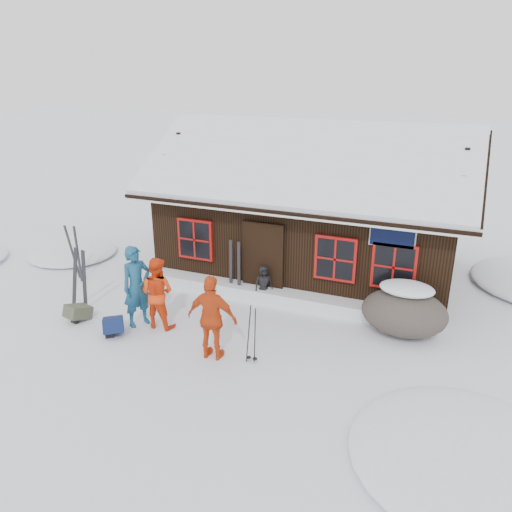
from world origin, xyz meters
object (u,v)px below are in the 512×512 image
object	(u,v)px
skier_orange_left	(157,293)
backpack_olive	(78,314)
skier_teal	(137,286)
ski_poles	(252,335)
ski_pair_left	(80,280)
backpack_blue	(114,328)
boulder	(404,311)
skier_crouched	(264,283)
skier_orange_right	(212,318)

from	to	relation	value
skier_orange_left	backpack_olive	distance (m)	2.14
skier_teal	ski_poles	world-z (taller)	skier_teal
skier_orange_left	ski_pair_left	size ratio (longest dim) A/B	1.01
backpack_blue	backpack_olive	xyz separation A→B (m)	(-1.22, 0.24, -0.01)
ski_pair_left	backpack_blue	distance (m)	1.80
skier_teal	boulder	distance (m)	6.17
boulder	backpack_blue	size ratio (longest dim) A/B	3.26
ski_pair_left	ski_poles	size ratio (longest dim) A/B	1.29
skier_teal	ski_poles	size ratio (longest dim) A/B	1.49
ski_poles	backpack_olive	world-z (taller)	ski_poles
backpack_olive	skier_orange_left	bearing A→B (deg)	27.80
skier_crouched	ski_pair_left	distance (m)	4.62
skier_orange_left	skier_orange_right	size ratio (longest dim) A/B	0.93
skier_teal	skier_crouched	size ratio (longest dim) A/B	2.02
backpack_olive	skier_orange_right	bearing A→B (deg)	9.55
skier_teal	skier_crouched	distance (m)	3.27
backpack_blue	skier_crouched	bearing A→B (deg)	12.39
ski_pair_left	ski_poles	bearing A→B (deg)	-11.47
ski_poles	backpack_olive	size ratio (longest dim) A/B	2.35
skier_orange_left	backpack_blue	world-z (taller)	skier_orange_left
skier_orange_left	backpack_blue	distance (m)	1.26
skier_orange_left	ski_pair_left	xyz separation A→B (m)	(-2.25, -0.01, -0.06)
skier_crouched	ski_poles	size ratio (longest dim) A/B	0.74
ski_pair_left	backpack_olive	xyz separation A→B (m)	(0.30, -0.50, -0.65)
backpack_blue	backpack_olive	world-z (taller)	backpack_blue
skier_crouched	backpack_olive	world-z (taller)	skier_crouched
ski_pair_left	skier_orange_left	bearing A→B (deg)	-4.42
skier_orange_left	ski_pair_left	distance (m)	2.26
ski_poles	boulder	bearing A→B (deg)	41.13
backpack_olive	ski_poles	bearing A→B (deg)	12.14
skier_orange_left	boulder	size ratio (longest dim) A/B	0.89
ski_pair_left	backpack_olive	bearing A→B (deg)	-64.10
skier_crouched	skier_orange_left	bearing A→B (deg)	-165.88
backpack_blue	backpack_olive	size ratio (longest dim) A/B	1.06
skier_teal	backpack_olive	distance (m)	1.75
backpack_olive	skier_teal	bearing A→B (deg)	28.41
skier_orange_left	backpack_olive	bearing A→B (deg)	12.87
skier_orange_left	skier_orange_right	bearing A→B (deg)	155.80
skier_orange_right	backpack_olive	xyz separation A→B (m)	(-3.77, 0.24, -0.77)
boulder	backpack_olive	bearing A→B (deg)	-162.50
boulder	ski_poles	size ratio (longest dim) A/B	1.47
skier_crouched	ski_pair_left	bearing A→B (deg)	171.71
skier_crouched	boulder	size ratio (longest dim) A/B	0.50
ski_poles	skier_orange_left	bearing A→B (deg)	167.20
skier_orange_right	skier_crouched	bearing A→B (deg)	-92.12
skier_teal	boulder	xyz separation A→B (m)	(5.85, 1.91, -0.41)
boulder	ski_pair_left	size ratio (longest dim) A/B	1.13
skier_teal	backpack_blue	world-z (taller)	skier_teal
skier_orange_left	ski_poles	world-z (taller)	skier_orange_left
skier_crouched	backpack_blue	xyz separation A→B (m)	(-2.52, -2.96, -0.32)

